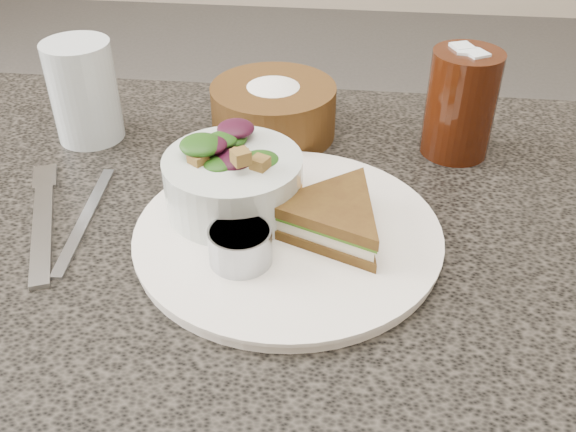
# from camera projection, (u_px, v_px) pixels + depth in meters

# --- Properties ---
(dinner_plate) EXTENTS (0.30, 0.30, 0.01)m
(dinner_plate) POSITION_uv_depth(u_px,v_px,m) (288.00, 235.00, 0.64)
(dinner_plate) COLOR silver
(dinner_plate) RESTS_ON dining_table
(sandwich) EXTENTS (0.19, 0.19, 0.04)m
(sandwich) POSITION_uv_depth(u_px,v_px,m) (332.00, 218.00, 0.62)
(sandwich) COLOR #4C3513
(sandwich) RESTS_ON dinner_plate
(salad_bowl) EXTENTS (0.18, 0.18, 0.08)m
(salad_bowl) POSITION_uv_depth(u_px,v_px,m) (233.00, 174.00, 0.65)
(salad_bowl) COLOR #BAC4BE
(salad_bowl) RESTS_ON dinner_plate
(dressing_ramekin) EXTENTS (0.07, 0.07, 0.04)m
(dressing_ramekin) POSITION_uv_depth(u_px,v_px,m) (240.00, 246.00, 0.59)
(dressing_ramekin) COLOR #969BA2
(dressing_ramekin) RESTS_ON dinner_plate
(orange_wedge) EXTENTS (0.09, 0.09, 0.03)m
(orange_wedge) POSITION_uv_depth(u_px,v_px,m) (322.00, 193.00, 0.66)
(orange_wedge) COLOR orange
(orange_wedge) RESTS_ON dinner_plate
(fork) EXTENTS (0.09, 0.19, 0.01)m
(fork) POSITION_uv_depth(u_px,v_px,m) (42.00, 226.00, 0.66)
(fork) COLOR #B5B6B8
(fork) RESTS_ON dining_table
(knife) EXTENTS (0.03, 0.19, 0.00)m
(knife) POSITION_uv_depth(u_px,v_px,m) (86.00, 219.00, 0.67)
(knife) COLOR #A8ABB3
(knife) RESTS_ON dining_table
(bread_basket) EXTENTS (0.21, 0.21, 0.09)m
(bread_basket) POSITION_uv_depth(u_px,v_px,m) (273.00, 102.00, 0.80)
(bread_basket) COLOR #472C15
(bread_basket) RESTS_ON dining_table
(cola_glass) EXTENTS (0.10, 0.10, 0.14)m
(cola_glass) POSITION_uv_depth(u_px,v_px,m) (461.00, 99.00, 0.75)
(cola_glass) COLOR black
(cola_glass) RESTS_ON dining_table
(water_glass) EXTENTS (0.09, 0.09, 0.12)m
(water_glass) POSITION_uv_depth(u_px,v_px,m) (84.00, 92.00, 0.78)
(water_glass) COLOR silver
(water_glass) RESTS_ON dining_table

